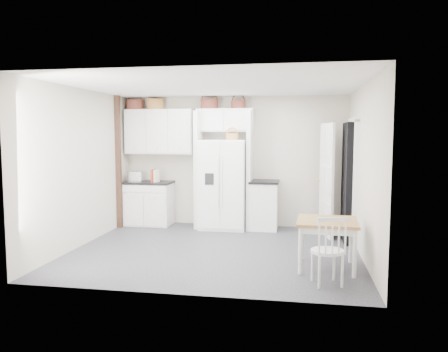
# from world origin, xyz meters

# --- Properties ---
(floor) EXTENTS (4.50, 4.50, 0.00)m
(floor) POSITION_xyz_m (0.00, 0.00, 0.00)
(floor) COLOR #262628
(floor) RESTS_ON ground
(ceiling) EXTENTS (4.50, 4.50, 0.00)m
(ceiling) POSITION_xyz_m (0.00, 0.00, 2.60)
(ceiling) COLOR white
(ceiling) RESTS_ON wall_back
(wall_back) EXTENTS (4.50, 0.00, 4.50)m
(wall_back) POSITION_xyz_m (0.00, 2.00, 1.30)
(wall_back) COLOR beige
(wall_back) RESTS_ON floor
(wall_left) EXTENTS (0.00, 4.00, 4.00)m
(wall_left) POSITION_xyz_m (-2.25, 0.00, 1.30)
(wall_left) COLOR beige
(wall_left) RESTS_ON floor
(wall_right) EXTENTS (0.00, 4.00, 4.00)m
(wall_right) POSITION_xyz_m (2.25, 0.00, 1.30)
(wall_right) COLOR beige
(wall_right) RESTS_ON floor
(refrigerator) EXTENTS (0.90, 0.72, 1.74)m
(refrigerator) POSITION_xyz_m (-0.15, 1.64, 0.87)
(refrigerator) COLOR white
(refrigerator) RESTS_ON floor
(base_cab_left) EXTENTS (0.92, 0.58, 0.85)m
(base_cab_left) POSITION_xyz_m (-1.71, 1.70, 0.43)
(base_cab_left) COLOR white
(base_cab_left) RESTS_ON floor
(base_cab_right) EXTENTS (0.52, 0.62, 0.91)m
(base_cab_right) POSITION_xyz_m (0.65, 1.70, 0.46)
(base_cab_right) COLOR white
(base_cab_right) RESTS_ON floor
(dining_table) EXTENTS (0.85, 0.85, 0.68)m
(dining_table) POSITION_xyz_m (1.70, -0.68, 0.34)
(dining_table) COLOR brown
(dining_table) RESTS_ON floor
(windsor_chair) EXTENTS (0.49, 0.47, 0.83)m
(windsor_chair) POSITION_xyz_m (1.66, -1.35, 0.42)
(windsor_chair) COLOR white
(windsor_chair) RESTS_ON floor
(counter_left) EXTENTS (0.96, 0.62, 0.04)m
(counter_left) POSITION_xyz_m (-1.71, 1.70, 0.87)
(counter_left) COLOR black
(counter_left) RESTS_ON base_cab_left
(counter_right) EXTENTS (0.56, 0.66, 0.04)m
(counter_right) POSITION_xyz_m (0.65, 1.70, 0.93)
(counter_right) COLOR black
(counter_right) RESTS_ON base_cab_right
(toaster) EXTENTS (0.30, 0.18, 0.20)m
(toaster) POSITION_xyz_m (-1.98, 1.67, 0.99)
(toaster) COLOR silver
(toaster) RESTS_ON counter_left
(cookbook_red) EXTENTS (0.06, 0.18, 0.26)m
(cookbook_red) POSITION_xyz_m (-1.58, 1.62, 1.02)
(cookbook_red) COLOR #AC391D
(cookbook_red) RESTS_ON counter_left
(cookbook_cream) EXTENTS (0.08, 0.17, 0.25)m
(cookbook_cream) POSITION_xyz_m (-1.52, 1.62, 1.02)
(cookbook_cream) COLOR silver
(cookbook_cream) RESTS_ON counter_left
(basket_upper_a) EXTENTS (0.34, 0.34, 0.19)m
(basket_upper_a) POSITION_xyz_m (-2.02, 1.83, 2.45)
(basket_upper_a) COLOR #53261E
(basket_upper_a) RESTS_ON upper_cabinet
(basket_upper_b) EXTENTS (0.35, 0.35, 0.21)m
(basket_upper_b) POSITION_xyz_m (-1.59, 1.83, 2.45)
(basket_upper_b) COLOR #9A612B
(basket_upper_b) RESTS_ON upper_cabinet
(basket_bridge_a) EXTENTS (0.35, 0.35, 0.20)m
(basket_bridge_a) POSITION_xyz_m (-0.47, 1.83, 2.45)
(basket_bridge_a) COLOR #53261E
(basket_bridge_a) RESTS_ON bridge_cabinet
(basket_bridge_b) EXTENTS (0.28, 0.28, 0.16)m
(basket_bridge_b) POSITION_xyz_m (0.11, 1.83, 2.43)
(basket_bridge_b) COLOR #53261E
(basket_bridge_b) RESTS_ON bridge_cabinet
(basket_fridge_b) EXTENTS (0.24, 0.24, 0.13)m
(basket_fridge_b) POSITION_xyz_m (0.03, 1.54, 1.80)
(basket_fridge_b) COLOR #9A612B
(basket_fridge_b) RESTS_ON refrigerator
(upper_cabinet) EXTENTS (1.40, 0.34, 0.90)m
(upper_cabinet) POSITION_xyz_m (-1.50, 1.83, 1.90)
(upper_cabinet) COLOR white
(upper_cabinet) RESTS_ON wall_back
(bridge_cabinet) EXTENTS (1.12, 0.34, 0.45)m
(bridge_cabinet) POSITION_xyz_m (-0.15, 1.83, 2.12)
(bridge_cabinet) COLOR white
(bridge_cabinet) RESTS_ON wall_back
(fridge_panel_left) EXTENTS (0.08, 0.60, 2.30)m
(fridge_panel_left) POSITION_xyz_m (-0.66, 1.70, 1.15)
(fridge_panel_left) COLOR white
(fridge_panel_left) RESTS_ON floor
(fridge_panel_right) EXTENTS (0.08, 0.60, 2.30)m
(fridge_panel_right) POSITION_xyz_m (0.36, 1.70, 1.15)
(fridge_panel_right) COLOR white
(fridge_panel_right) RESTS_ON floor
(trim_post) EXTENTS (0.09, 0.09, 2.60)m
(trim_post) POSITION_xyz_m (-2.20, 1.35, 1.30)
(trim_post) COLOR black
(trim_post) RESTS_ON floor
(doorway_void) EXTENTS (0.18, 0.85, 2.05)m
(doorway_void) POSITION_xyz_m (2.16, 1.00, 1.02)
(doorway_void) COLOR black
(doorway_void) RESTS_ON floor
(door_slab) EXTENTS (0.21, 0.79, 2.05)m
(door_slab) POSITION_xyz_m (1.80, 1.33, 1.02)
(door_slab) COLOR white
(door_slab) RESTS_ON floor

